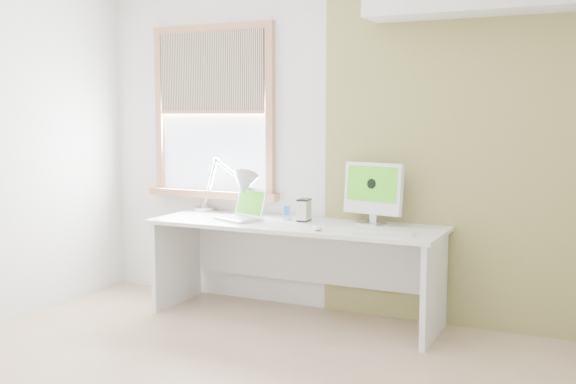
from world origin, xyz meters
The scene contains 11 objects.
room centered at (0.00, 0.00, 1.30)m, with size 4.04×3.54×2.64m.
accent_wall centered at (1.00, 1.74, 1.30)m, with size 2.00×0.02×2.60m, color olive.
window centered at (-1.00, 1.71, 1.54)m, with size 1.20×0.14×1.42m.
desk centered at (-0.10, 1.44, 0.53)m, with size 2.20×0.70×0.73m.
desk_lamp centered at (-0.66, 1.50, 0.97)m, with size 0.74×0.48×0.45m.
laptop centered at (-0.53, 1.37, 0.79)m, with size 0.41×0.38×0.23m.
phone_dock centered at (-0.21, 1.49, 0.76)m, with size 0.07×0.07×0.12m.
external_drive centered at (-0.08, 1.50, 0.81)m, with size 0.09×0.14×0.17m.
imac centered at (0.44, 1.57, 0.98)m, with size 0.47×0.19×0.45m.
keyboard centered at (0.65, 1.18, 0.74)m, with size 0.42×0.16×0.02m.
mouse centered at (0.17, 1.16, 0.75)m, with size 0.07×0.11×0.03m, color white.
Camera 1 is at (1.97, -3.15, 1.52)m, focal length 42.52 mm.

